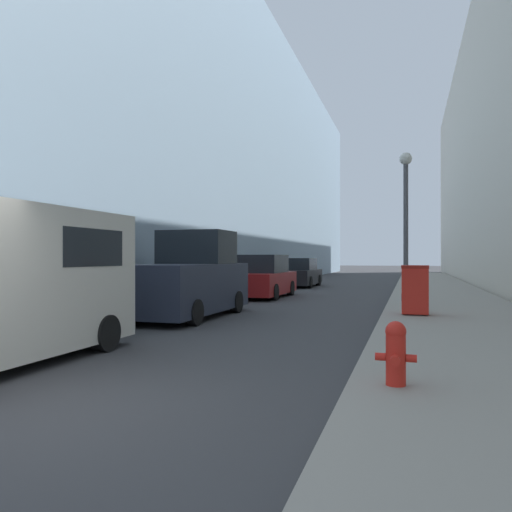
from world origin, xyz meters
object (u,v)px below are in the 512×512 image
fire_hydrant (396,352)px  white_van (7,278)px  pickup_truck (187,280)px  parked_sedan_far (300,274)px  trash_bin (415,289)px  lamppost (406,214)px  parked_sedan_near (263,278)px

fire_hydrant → white_van: size_ratio=0.16×
fire_hydrant → pickup_truck: bearing=131.0°
white_van → parked_sedan_far: white_van is taller
trash_bin → parked_sedan_far: (-6.10, 14.04, -0.08)m
white_van → parked_sedan_far: (-0.04, 21.44, -0.59)m
white_van → parked_sedan_far: size_ratio=1.02×
lamppost → parked_sedan_near: 6.45m
fire_hydrant → white_van: bearing=178.1°
white_van → trash_bin: bearing=50.7°
trash_bin → lamppost: bearing=93.6°
fire_hydrant → parked_sedan_near: (-5.63, 13.71, 0.25)m
fire_hydrant → white_van: (-5.77, 0.19, 0.78)m
parked_sedan_near → fire_hydrant: bearing=-67.7°
trash_bin → parked_sedan_far: bearing=113.5°
fire_hydrant → trash_bin: trash_bin is taller
fire_hydrant → parked_sedan_near: parked_sedan_near is taller
trash_bin → white_van: bearing=-129.3°
pickup_truck → white_van: bearing=-90.0°
lamppost → white_van: 12.97m
white_van → parked_sedan_near: size_ratio=1.02×
trash_bin → lamppost: 4.69m
pickup_truck → parked_sedan_far: 14.98m
trash_bin → pickup_truck: pickup_truck is taller
white_van → parked_sedan_near: (0.14, 13.52, -0.53)m
parked_sedan_near → parked_sedan_far: bearing=91.4°
parked_sedan_near → pickup_truck: bearing=-91.2°
lamppost → trash_bin: bearing=-86.4°
lamppost → parked_sedan_far: lamppost is taller
trash_bin → white_van: white_van is taller
white_van → lamppost: bearing=63.2°
pickup_truck → trash_bin: bearing=8.8°
fire_hydrant → pickup_truck: size_ratio=0.15×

